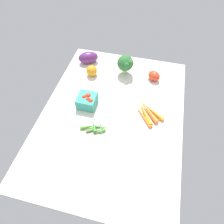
{
  "coord_description": "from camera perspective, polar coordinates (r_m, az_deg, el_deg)",
  "views": [
    {
      "loc": [
        63.83,
        15.62,
        90.09
      ],
      "look_at": [
        0.0,
        0.0,
        4.0
      ],
      "focal_mm": 32.2,
      "sensor_mm": 36.0,
      "label": 1
    }
  ],
  "objects": [
    {
      "name": "broccoli_head",
      "position": [
        1.28,
        3.75,
        13.63
      ],
      "size": [
        10.41,
        10.59,
        12.96
      ],
      "color": "#A7CD85",
      "rests_on": "tablecloth"
    },
    {
      "name": "berry_basket",
      "position": [
        1.12,
        -7.08,
        3.24
      ],
      "size": [
        10.1,
        10.1,
        7.55
      ],
      "color": "teal",
      "rests_on": "tablecloth"
    },
    {
      "name": "roma_tomato",
      "position": [
        1.29,
        11.85,
        10.0
      ],
      "size": [
        9.45,
        9.9,
        5.97
      ],
      "primitive_type": "ellipsoid",
      "rotation": [
        0.0,
        0.0,
        0.95
      ],
      "color": "red",
      "rests_on": "tablecloth"
    },
    {
      "name": "carrot_bunch",
      "position": [
        1.11,
        9.92,
        -0.07
      ],
      "size": [
        17.46,
        18.33,
        2.71
      ],
      "color": "orange",
      "rests_on": "tablecloth"
    },
    {
      "name": "okra_pile",
      "position": [
        1.04,
        -4.95,
        -4.5
      ],
      "size": [
        11.58,
        15.01,
        1.99
      ],
      "color": "#4D8437",
      "rests_on": "tablecloth"
    },
    {
      "name": "tablecloth",
      "position": [
        1.11,
        -0.0,
        -0.94
      ],
      "size": [
        104.0,
        76.0,
        2.0
      ],
      "primitive_type": "cube",
      "color": "silver",
      "rests_on": "ground"
    },
    {
      "name": "eggplant",
      "position": [
        1.39,
        -6.76,
        15.1
      ],
      "size": [
        12.63,
        15.08,
        7.68
      ],
      "primitive_type": "ellipsoid",
      "rotation": [
        0.0,
        0.0,
        5.17
      ],
      "color": "#5E276C",
      "rests_on": "tablecloth"
    },
    {
      "name": "heirloom_tomato_orange",
      "position": [
        1.3,
        -5.78,
        11.58
      ],
      "size": [
        6.96,
        6.96,
        6.96
      ],
      "primitive_type": "sphere",
      "color": "orange",
      "rests_on": "tablecloth"
    }
  ]
}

